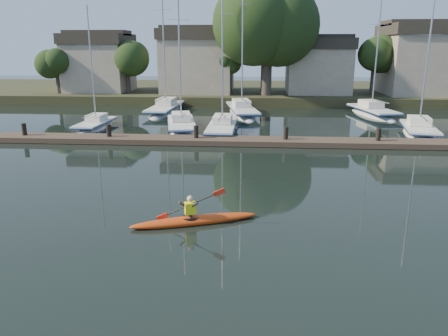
# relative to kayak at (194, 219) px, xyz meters

# --- Properties ---
(ground) EXTENTS (160.00, 160.00, 0.00)m
(ground) POSITION_rel_kayak_xyz_m (1.18, -0.27, -0.19)
(ground) COLOR black
(ground) RESTS_ON ground
(kayak) EXTENTS (4.74, 2.21, 1.54)m
(kayak) POSITION_rel_kayak_xyz_m (0.00, 0.00, 0.00)
(kayak) COLOR #C63C0F
(kayak) RESTS_ON ground
(dock) EXTENTS (34.00, 2.00, 1.80)m
(dock) POSITION_rel_kayak_xyz_m (1.18, 13.73, 0.02)
(dock) COLOR #4C362B
(dock) RESTS_ON ground
(sailboat_0) EXTENTS (2.07, 6.66, 10.47)m
(sailboat_0) POSITION_rel_kayak_xyz_m (-10.65, 18.72, -0.36)
(sailboat_0) COLOR white
(sailboat_0) RESTS_ON ground
(sailboat_1) EXTENTS (3.88, 8.95, 14.21)m
(sailboat_1) POSITION_rel_kayak_xyz_m (-3.68, 18.71, -0.38)
(sailboat_1) COLOR white
(sailboat_1) RESTS_ON ground
(sailboat_2) EXTENTS (2.09, 8.94, 14.79)m
(sailboat_2) POSITION_rel_kayak_xyz_m (-0.40, 17.98, -0.37)
(sailboat_2) COLOR white
(sailboat_2) RESTS_ON ground
(sailboat_4) EXTENTS (3.48, 7.58, 12.42)m
(sailboat_4) POSITION_rel_kayak_xyz_m (14.29, 18.04, -0.39)
(sailboat_4) COLOR white
(sailboat_4) RESTS_ON ground
(sailboat_5) EXTENTS (2.71, 10.06, 16.52)m
(sailboat_5) POSITION_rel_kayak_xyz_m (-6.80, 27.54, -0.39)
(sailboat_5) COLOR white
(sailboat_5) RESTS_ON ground
(sailboat_6) EXTENTS (4.10, 11.02, 17.16)m
(sailboat_6) POSITION_rel_kayak_xyz_m (0.80, 27.19, -0.39)
(sailboat_6) COLOR white
(sailboat_6) RESTS_ON ground
(sailboat_7) EXTENTS (3.99, 9.15, 14.30)m
(sailboat_7) POSITION_rel_kayak_xyz_m (13.18, 27.27, -0.40)
(sailboat_7) COLOR white
(sailboat_7) RESTS_ON ground
(shore) EXTENTS (90.00, 25.25, 12.75)m
(shore) POSITION_rel_kayak_xyz_m (2.79, 40.02, 3.04)
(shore) COLOR #29341A
(shore) RESTS_ON ground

